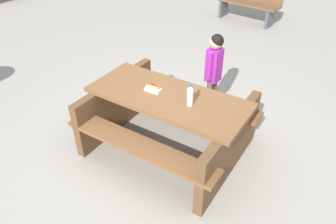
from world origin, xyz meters
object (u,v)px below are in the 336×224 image
soda_bottle (190,96)px  hotdog_tray (153,88)px  picnic_table (168,118)px  child_in_coat (214,65)px  park_bench_mid (249,1)px

soda_bottle → hotdog_tray: size_ratio=1.37×
picnic_table → hotdog_tray: 0.39m
soda_bottle → child_in_coat: size_ratio=0.21×
hotdog_tray → child_in_coat: bearing=-111.2°
picnic_table → hotdog_tray: bearing=-2.8°
hotdog_tray → child_in_coat: 0.98m
soda_bottle → hotdog_tray: soda_bottle is taller
picnic_table → park_bench_mid: bearing=-83.0°
hotdog_tray → child_in_coat: child_in_coat is taller
soda_bottle → park_bench_mid: 5.00m
soda_bottle → hotdog_tray: bearing=-7.4°
picnic_table → soda_bottle: (-0.29, 0.05, 0.42)m
hotdog_tray → child_in_coat: (-0.35, -0.91, -0.03)m
hotdog_tray → park_bench_mid: park_bench_mid is taller
soda_bottle → hotdog_tray: (0.49, -0.06, -0.08)m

